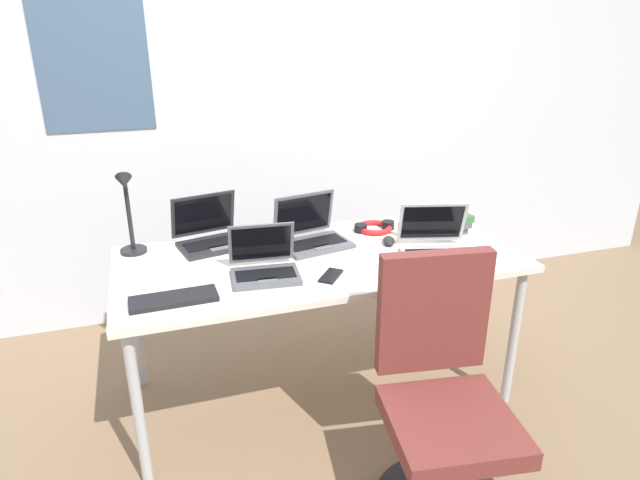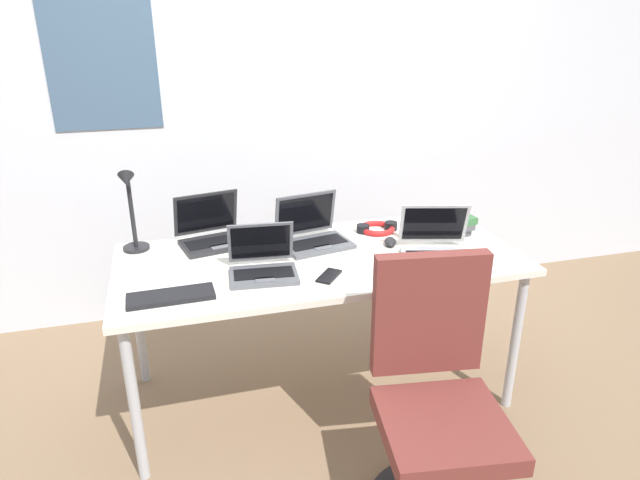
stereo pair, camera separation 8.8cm
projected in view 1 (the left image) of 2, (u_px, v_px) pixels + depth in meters
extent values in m
plane|color=#7A6047|center=(320.00, 391.00, 2.81)|extent=(12.00, 12.00, 0.00)
cube|color=silver|center=(263.00, 98.00, 3.29)|extent=(6.00, 0.12, 2.60)
cube|color=#3F5972|center=(92.00, 57.00, 2.89)|extent=(0.56, 0.01, 0.76)
cube|color=silver|center=(320.00, 259.00, 2.54)|extent=(1.80, 0.80, 0.03)
cylinder|color=#B2B5BA|center=(138.00, 410.00, 2.14)|extent=(0.04, 0.04, 0.71)
cylinder|color=#B2B5BA|center=(513.00, 338.00, 2.61)|extent=(0.04, 0.04, 0.71)
cylinder|color=#B2B5BA|center=(135.00, 323.00, 2.74)|extent=(0.04, 0.04, 0.71)
cylinder|color=#B2B5BA|center=(441.00, 277.00, 3.21)|extent=(0.04, 0.04, 0.71)
cylinder|color=black|center=(134.00, 250.00, 2.58)|extent=(0.12, 0.12, 0.02)
cylinder|color=black|center=(129.00, 214.00, 2.51)|extent=(0.02, 0.02, 0.34)
cylinder|color=black|center=(124.00, 180.00, 2.41)|extent=(0.01, 0.08, 0.01)
cone|color=black|center=(124.00, 182.00, 2.37)|extent=(0.07, 0.09, 0.09)
cube|color=#232326|center=(214.00, 245.00, 2.63)|extent=(0.35, 0.27, 0.02)
cube|color=black|center=(214.00, 243.00, 2.62)|extent=(0.29, 0.17, 0.00)
cube|color=#595B60|center=(219.00, 248.00, 2.57)|extent=(0.10, 0.06, 0.00)
cube|color=#232326|center=(203.00, 214.00, 2.69)|extent=(0.32, 0.12, 0.21)
cube|color=black|center=(204.00, 214.00, 2.69)|extent=(0.28, 0.10, 0.18)
cube|color=#515459|center=(316.00, 245.00, 2.64)|extent=(0.35, 0.27, 0.02)
cube|color=black|center=(316.00, 242.00, 2.63)|extent=(0.29, 0.17, 0.00)
cube|color=#595B60|center=(323.00, 247.00, 2.57)|extent=(0.09, 0.06, 0.00)
cube|color=#515459|center=(303.00, 214.00, 2.69)|extent=(0.31, 0.10, 0.21)
cube|color=black|center=(304.00, 214.00, 2.69)|extent=(0.28, 0.09, 0.18)
cube|color=#515459|center=(266.00, 277.00, 2.31)|extent=(0.30, 0.22, 0.02)
cube|color=black|center=(266.00, 274.00, 2.31)|extent=(0.25, 0.13, 0.00)
cube|color=#595B60|center=(268.00, 281.00, 2.25)|extent=(0.08, 0.05, 0.00)
cube|color=#515459|center=(261.00, 243.00, 2.38)|extent=(0.28, 0.08, 0.19)
cube|color=black|center=(261.00, 243.00, 2.38)|extent=(0.25, 0.07, 0.16)
cube|color=#B7BABC|center=(437.00, 256.00, 2.51)|extent=(0.35, 0.29, 0.02)
cube|color=black|center=(438.00, 254.00, 2.50)|extent=(0.29, 0.18, 0.00)
cube|color=#595B60|center=(441.00, 260.00, 2.44)|extent=(0.10, 0.07, 0.00)
cube|color=#B7BABC|center=(432.00, 222.00, 2.59)|extent=(0.32, 0.15, 0.20)
cube|color=black|center=(432.00, 222.00, 2.59)|extent=(0.28, 0.13, 0.17)
cube|color=black|center=(174.00, 299.00, 2.13)|extent=(0.33, 0.13, 0.02)
ellipsoid|color=black|center=(389.00, 241.00, 2.66)|extent=(0.08, 0.11, 0.03)
cube|color=black|center=(331.00, 276.00, 2.33)|extent=(0.14, 0.15, 0.01)
torus|color=red|center=(374.00, 228.00, 2.83)|extent=(0.18, 0.18, 0.03)
cylinder|color=black|center=(361.00, 228.00, 2.81)|extent=(0.06, 0.06, 0.04)
cylinder|color=black|center=(388.00, 225.00, 2.85)|extent=(0.06, 0.06, 0.04)
cylinder|color=gold|center=(401.00, 230.00, 2.75)|extent=(0.04, 0.04, 0.06)
cylinder|color=white|center=(402.00, 223.00, 2.73)|extent=(0.04, 0.04, 0.01)
cube|color=#4C4C51|center=(448.00, 230.00, 2.80)|extent=(0.17, 0.13, 0.03)
cube|color=#4C4C51|center=(450.00, 224.00, 2.78)|extent=(0.19, 0.14, 0.03)
cube|color=#336638|center=(454.00, 218.00, 2.77)|extent=(0.18, 0.13, 0.03)
cylinder|color=#A5A8AD|center=(447.00, 470.00, 2.05)|extent=(0.05, 0.05, 0.34)
cube|color=brown|center=(451.00, 425.00, 1.97)|extent=(0.50, 0.50, 0.07)
cube|color=brown|center=(433.00, 312.00, 2.08)|extent=(0.42, 0.12, 0.48)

